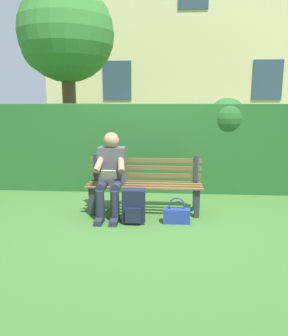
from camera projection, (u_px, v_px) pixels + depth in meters
The scene contains 8 objects.
ground at pixel (144, 212), 4.84m from camera, with size 60.00×60.00×0.00m, color #3D6B2D.
park_bench at pixel (145, 183), 4.82m from camera, with size 1.63×0.46×0.82m.
person_seated at pixel (111, 172), 4.65m from camera, with size 0.44×0.73×1.16m.
hedge_backdrop at pixel (131, 145), 6.06m from camera, with size 5.71×0.82×1.64m.
tree at pixel (63, 37), 7.47m from camera, with size 2.24×2.13×4.11m.
building_facade at pixel (190, 31), 11.51m from camera, with size 9.32×3.03×7.83m.
backpack at pixel (134, 206), 4.40m from camera, with size 0.30×0.27×0.46m.
handbag at pixel (177, 215), 4.40m from camera, with size 0.35×0.13×0.35m.
Camera 1 is at (-0.32, 4.59, 1.61)m, focal length 35.63 mm.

